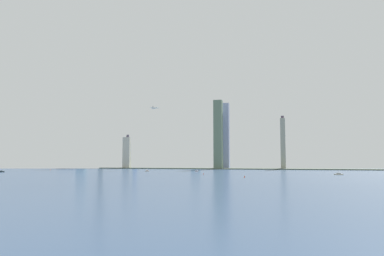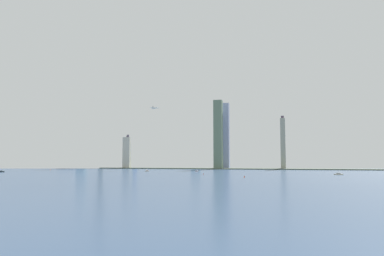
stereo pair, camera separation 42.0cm
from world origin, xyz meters
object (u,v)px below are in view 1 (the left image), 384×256
at_px(boat_1, 147,171).
at_px(boat_2, 1,171).
at_px(skyscraper_4, 196,157).
at_px(channel_buoy_2, 204,174).
at_px(stadium_dome, 71,165).
at_px(channel_buoy_0, 50,170).
at_px(airplane, 155,108).
at_px(channel_buoy_1, 244,176).
at_px(skyscraper_6, 128,152).
at_px(boat_3, 339,174).
at_px(skyscraper_0, 226,136).
at_px(skyscraper_2, 134,152).
at_px(boat_0, 197,171).
at_px(skyscraper_1, 82,153).
at_px(skyscraper_5, 218,135).
at_px(skyscraper_3, 283,143).
at_px(observation_tower, 102,116).

xyz_separation_m(boat_1, boat_2, (-269.76, -108.99, 0.25)).
relative_size(skyscraper_4, channel_buoy_2, 22.74).
height_order(stadium_dome, channel_buoy_0, stadium_dome).
bearing_deg(airplane, channel_buoy_1, -8.54).
height_order(boat_1, channel_buoy_2, boat_1).
bearing_deg(skyscraper_6, channel_buoy_0, -125.63).
height_order(skyscraper_6, boat_3, skyscraper_6).
relative_size(skyscraper_0, skyscraper_4, 2.78).
xyz_separation_m(skyscraper_0, skyscraper_2, (-284.70, 48.23, -40.01)).
bearing_deg(skyscraper_6, skyscraper_4, 31.97).
distance_m(skyscraper_0, boat_0, 251.19).
xyz_separation_m(stadium_dome, skyscraper_4, (356.78, 75.28, 22.60)).
bearing_deg(boat_0, skyscraper_1, -174.11).
relative_size(skyscraper_4, boat_1, 7.16).
bearing_deg(skyscraper_5, skyscraper_3, 8.10).
height_order(boat_2, channel_buoy_0, boat_2).
bearing_deg(channel_buoy_1, airplane, 128.13).
bearing_deg(skyscraper_3, channel_buoy_0, -160.40).
bearing_deg(observation_tower, channel_buoy_0, -101.79).
height_order(skyscraper_2, channel_buoy_1, skyscraper_2).
height_order(skyscraper_3, skyscraper_6, skyscraper_3).
distance_m(stadium_dome, skyscraper_1, 62.94).
bearing_deg(skyscraper_0, boat_1, -119.24).
height_order(skyscraper_6, boat_2, skyscraper_6).
bearing_deg(skyscraper_6, boat_1, -56.42).
bearing_deg(boat_1, observation_tower, -65.38).
bearing_deg(channel_buoy_1, skyscraper_3, 82.12).
relative_size(skyscraper_4, airplane, 3.03).
bearing_deg(channel_buoy_1, skyscraper_0, 101.68).
distance_m(observation_tower, skyscraper_0, 356.26).
xyz_separation_m(skyscraper_3, channel_buoy_1, (-57.88, -417.98, -64.57)).
bearing_deg(boat_3, skyscraper_5, -31.24).
relative_size(skyscraper_2, skyscraper_5, 0.65).
distance_m(skyscraper_3, channel_buoy_0, 571.70).
bearing_deg(skyscraper_4, skyscraper_5, -51.65).
bearing_deg(skyscraper_4, boat_0, -76.62).
bearing_deg(boat_1, skyscraper_5, -143.32).
bearing_deg(skyscraper_3, boat_3, -73.40).
relative_size(skyscraper_6, boat_3, 5.90).
bearing_deg(channel_buoy_0, skyscraper_4, 43.46).
height_order(boat_1, boat_3, boat_3).
distance_m(observation_tower, boat_1, 332.13).
bearing_deg(skyscraper_3, airplane, -162.41).
bearing_deg(boat_0, skyscraper_0, 116.80).
height_order(observation_tower, boat_0, observation_tower).
relative_size(skyscraper_1, skyscraper_4, 1.36).
distance_m(skyscraper_5, boat_3, 380.04).
xyz_separation_m(skyscraper_6, channel_buoy_0, (-121.28, -169.22, -42.58)).
distance_m(stadium_dome, boat_2, 339.84).
bearing_deg(channel_buoy_0, skyscraper_0, 28.64).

